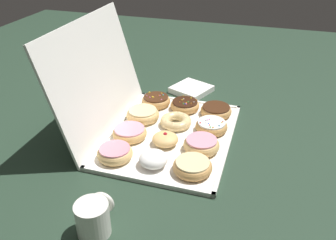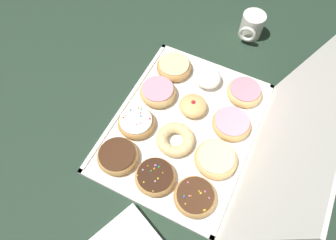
{
  "view_description": "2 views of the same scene",
  "coord_description": "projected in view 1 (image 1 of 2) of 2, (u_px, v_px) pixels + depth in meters",
  "views": [
    {
      "loc": [
        -0.98,
        -0.29,
        0.66
      ],
      "look_at": [
        0.0,
        0.01,
        0.06
      ],
      "focal_mm": 37.96,
      "sensor_mm": 36.0,
      "label": 1
    },
    {
      "loc": [
        0.41,
        0.15,
        0.81
      ],
      "look_at": [
        0.03,
        -0.04,
        0.05
      ],
      "focal_mm": 32.22,
      "sensor_mm": 36.0,
      "label": 2
    }
  ],
  "objects": [
    {
      "name": "ground_plane",
      "position": [
        171.0,
        136.0,
        1.22
      ],
      "size": [
        3.0,
        3.0,
        0.0
      ],
      "primitive_type": "plane",
      "color": "#233828"
    },
    {
      "name": "donut_box",
      "position": [
        171.0,
        135.0,
        1.22
      ],
      "size": [
        0.53,
        0.4,
        0.01
      ],
      "color": "white",
      "rests_on": "ground"
    },
    {
      "name": "box_lid_open",
      "position": [
        98.0,
        77.0,
        1.19
      ],
      "size": [
        0.53,
        0.11,
        0.38
      ],
      "primitive_type": "cube",
      "rotation": [
        1.3,
        0.0,
        0.0
      ],
      "color": "white",
      "rests_on": "ground"
    },
    {
      "name": "glazed_ring_donut_0",
      "position": [
        192.0,
        166.0,
        1.03
      ],
      "size": [
        0.12,
        0.12,
        0.04
      ],
      "color": "tan",
      "rests_on": "donut_box"
    },
    {
      "name": "pink_frosted_donut_1",
      "position": [
        201.0,
        145.0,
        1.12
      ],
      "size": [
        0.11,
        0.11,
        0.04
      ],
      "color": "#E5B770",
      "rests_on": "donut_box"
    },
    {
      "name": "sprinkle_donut_2",
      "position": [
        211.0,
        126.0,
        1.22
      ],
      "size": [
        0.11,
        0.11,
        0.04
      ],
      "color": "tan",
      "rests_on": "donut_box"
    },
    {
      "name": "chocolate_frosted_donut_3",
      "position": [
        216.0,
        110.0,
        1.32
      ],
      "size": [
        0.12,
        0.12,
        0.04
      ],
      "color": "tan",
      "rests_on": "donut_box"
    },
    {
      "name": "powdered_filled_donut_4",
      "position": [
        155.0,
        159.0,
        1.05
      ],
      "size": [
        0.09,
        0.09,
        0.05
      ],
      "color": "white",
      "rests_on": "donut_box"
    },
    {
      "name": "jelly_filled_donut_5",
      "position": [
        165.0,
        139.0,
        1.15
      ],
      "size": [
        0.09,
        0.09,
        0.04
      ],
      "color": "#E5B770",
      "rests_on": "donut_box"
    },
    {
      "name": "cruller_donut_6",
      "position": [
        176.0,
        121.0,
        1.25
      ],
      "size": [
        0.11,
        0.11,
        0.03
      ],
      "color": "#EACC8C",
      "rests_on": "donut_box"
    },
    {
      "name": "sprinkle_donut_7",
      "position": [
        185.0,
        105.0,
        1.36
      ],
      "size": [
        0.11,
        0.11,
        0.04
      ],
      "color": "tan",
      "rests_on": "donut_box"
    },
    {
      "name": "pink_frosted_donut_8",
      "position": [
        115.0,
        153.0,
        1.08
      ],
      "size": [
        0.11,
        0.11,
        0.04
      ],
      "color": "#E5B770",
      "rests_on": "donut_box"
    },
    {
      "name": "pink_frosted_donut_9",
      "position": [
        130.0,
        133.0,
        1.19
      ],
      "size": [
        0.12,
        0.12,
        0.04
      ],
      "color": "tan",
      "rests_on": "donut_box"
    },
    {
      "name": "glazed_ring_donut_10",
      "position": [
        143.0,
        114.0,
        1.29
      ],
      "size": [
        0.12,
        0.12,
        0.04
      ],
      "color": "#E5B770",
      "rests_on": "donut_box"
    },
    {
      "name": "sprinkle_donut_11",
      "position": [
        156.0,
        101.0,
        1.39
      ],
      "size": [
        0.11,
        0.11,
        0.04
      ],
      "color": "tan",
      "rests_on": "donut_box"
    },
    {
      "name": "coffee_mug",
      "position": [
        93.0,
        217.0,
        0.83
      ],
      "size": [
        0.1,
        0.08,
        0.09
      ],
      "color": "white",
      "rests_on": "ground"
    },
    {
      "name": "napkin_stack",
      "position": [
        191.0,
        89.0,
        1.52
      ],
      "size": [
        0.19,
        0.19,
        0.02
      ],
      "primitive_type": "cube",
      "rotation": [
        0.0,
        0.0,
        -0.4
      ],
      "color": "white",
      "rests_on": "ground"
    }
  ]
}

